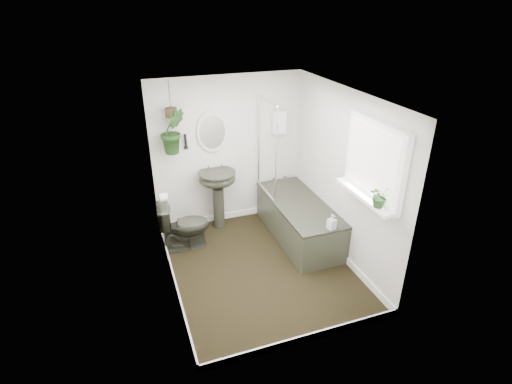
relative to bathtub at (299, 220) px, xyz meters
name	(u,v)px	position (x,y,z in m)	size (l,w,h in m)	color
floor	(260,267)	(-0.80, -0.50, -0.30)	(2.30, 2.80, 0.02)	black
ceiling	(261,95)	(-0.80, -0.50, 2.02)	(2.30, 2.80, 0.02)	white
wall_back	(228,151)	(-0.80, 0.91, 0.86)	(2.30, 0.02, 2.30)	beige
wall_front	(313,253)	(-0.80, -1.91, 0.86)	(2.30, 0.02, 2.30)	beige
wall_left	(164,205)	(-1.96, -0.50, 0.86)	(0.02, 2.80, 2.30)	beige
wall_right	(343,177)	(0.36, -0.50, 0.86)	(0.02, 2.80, 2.30)	beige
skirting	(260,263)	(-0.80, -0.50, -0.24)	(2.30, 2.80, 0.10)	white
bathtub	(299,220)	(0.00, 0.00, 0.00)	(0.72, 1.72, 0.58)	#27281F
bath_screen	(267,149)	(-0.33, 0.49, 0.99)	(0.04, 0.72, 1.40)	silver
shower_box	(279,122)	(0.00, 0.84, 1.26)	(0.20, 0.10, 0.35)	white
oval_mirror	(212,132)	(-1.04, 0.87, 1.21)	(0.46, 0.03, 0.62)	beige
wall_sconce	(186,142)	(-1.44, 0.86, 1.11)	(0.04, 0.04, 0.22)	black
toilet_roll_holder	(163,197)	(-1.90, 0.20, 0.61)	(0.11, 0.11, 0.11)	white
window_recess	(375,161)	(0.29, -1.20, 1.36)	(0.08, 1.00, 0.90)	white
window_sill	(365,196)	(0.22, -1.20, 0.94)	(0.18, 1.00, 0.04)	white
window_blinds	(372,161)	(0.24, -1.20, 1.36)	(0.01, 0.86, 0.76)	white
toilet	(184,225)	(-1.65, 0.30, 0.07)	(0.40, 0.70, 0.72)	#27281F
pedestal_sink	(218,200)	(-1.04, 0.70, 0.18)	(0.55, 0.47, 0.94)	#27281F
sill_plant	(380,196)	(0.19, -1.50, 1.08)	(0.22, 0.19, 0.25)	black
hanging_plant	(173,131)	(-1.62, 0.75, 1.32)	(0.35, 0.28, 0.64)	black
soap_bottle	(332,222)	(0.07, -0.79, 0.39)	(0.09, 0.10, 0.21)	black
hanging_pot	(171,112)	(-1.62, 0.75, 1.58)	(0.16, 0.16, 0.12)	#3A2E1D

